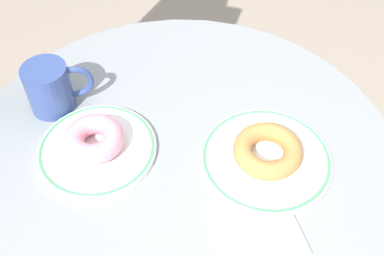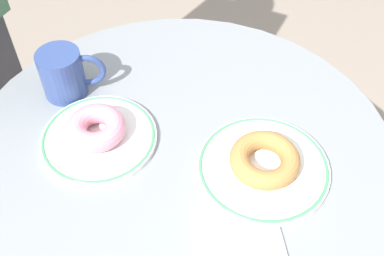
{
  "view_description": "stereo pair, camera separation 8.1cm",
  "coord_description": "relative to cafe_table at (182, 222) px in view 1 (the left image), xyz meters",
  "views": [
    {
      "loc": [
        -0.11,
        -0.5,
        1.39
      ],
      "look_at": [
        0.02,
        0.01,
        0.78
      ],
      "focal_mm": 43.94,
      "sensor_mm": 36.0,
      "label": 1
    },
    {
      "loc": [
        -0.03,
        -0.52,
        1.39
      ],
      "look_at": [
        0.02,
        0.01,
        0.78
      ],
      "focal_mm": 43.94,
      "sensor_mm": 36.0,
      "label": 2
    }
  ],
  "objects": [
    {
      "name": "plate_left",
      "position": [
        -0.14,
        0.04,
        0.25
      ],
      "size": [
        0.21,
        0.21,
        0.01
      ],
      "color": "white",
      "rests_on": "cafe_table"
    },
    {
      "name": "coffee_mug",
      "position": [
        -0.2,
        0.17,
        0.29
      ],
      "size": [
        0.13,
        0.08,
        0.1
      ],
      "color": "#334784",
      "rests_on": "cafe_table"
    },
    {
      "name": "donut_pink_frosted",
      "position": [
        -0.14,
        0.04,
        0.28
      ],
      "size": [
        0.14,
        0.14,
        0.04
      ],
      "primitive_type": "torus",
      "rotation": [
        0.0,
        0.0,
        2.03
      ],
      "color": "pink",
      "rests_on": "plate_left"
    },
    {
      "name": "donut_old_fashioned",
      "position": [
        0.14,
        -0.06,
        0.27
      ],
      "size": [
        0.17,
        0.17,
        0.03
      ],
      "primitive_type": "torus",
      "rotation": [
        0.0,
        0.0,
        4.01
      ],
      "color": "#BC7F42",
      "rests_on": "plate_right"
    },
    {
      "name": "cafe_table",
      "position": [
        0.0,
        0.0,
        0.0
      ],
      "size": [
        0.78,
        0.78,
        0.73
      ],
      "color": "gray",
      "rests_on": "ground"
    },
    {
      "name": "plate_right",
      "position": [
        0.14,
        -0.06,
        0.25
      ],
      "size": [
        0.23,
        0.23,
        0.01
      ],
      "color": "white",
      "rests_on": "cafe_table"
    },
    {
      "name": "paper_napkin",
      "position": [
        0.08,
        -0.18,
        0.25
      ],
      "size": [
        0.13,
        0.14,
        0.01
      ],
      "primitive_type": "cube",
      "rotation": [
        0.0,
        0.0,
        0.02
      ],
      "color": "white",
      "rests_on": "cafe_table"
    }
  ]
}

